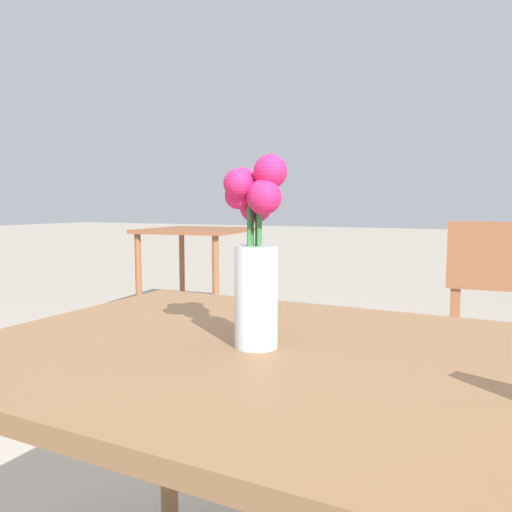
# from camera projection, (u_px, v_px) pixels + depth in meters

# --- Properties ---
(table_front) EXTENTS (0.98, 0.81, 0.70)m
(table_front) POSITION_uv_depth(u_px,v_px,m) (243.00, 394.00, 0.91)
(table_front) COLOR brown
(table_front) RESTS_ON ground_plane
(flower_vase) EXTENTS (0.12, 0.11, 0.33)m
(flower_vase) POSITION_uv_depth(u_px,v_px,m) (256.00, 256.00, 0.86)
(flower_vase) COLOR silver
(flower_vase) RESTS_ON table_front
(table_back) EXTENTS (0.88, 0.90, 0.75)m
(table_back) POSITION_uv_depth(u_px,v_px,m) (197.00, 242.00, 4.22)
(table_back) COLOR brown
(table_back) RESTS_ON ground_plane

